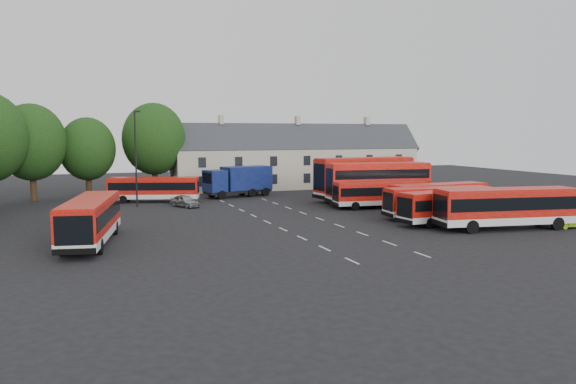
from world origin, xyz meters
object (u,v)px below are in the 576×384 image
at_px(bus_row_a, 507,205).
at_px(lime_car, 573,221).
at_px(silver_car, 185,201).
at_px(lamppost, 136,156).
at_px(bus_dd_south, 378,181).
at_px(box_truck, 239,180).
at_px(bus_west, 90,217).

relative_size(bus_row_a, lime_car, 3.30).
bearing_deg(silver_car, lamppost, 131.18).
xyz_separation_m(bus_dd_south, silver_car, (-19.67, 5.80, -1.95)).
xyz_separation_m(bus_row_a, bus_dd_south, (-1.94, 17.09, 0.60)).
height_order(bus_row_a, lime_car, bus_row_a).
bearing_deg(lime_car, silver_car, 58.50).
bearing_deg(lime_car, box_truck, 41.78).
distance_m(bus_row_a, lamppost, 36.34).
relative_size(bus_dd_south, lime_car, 3.12).
height_order(bus_row_a, lamppost, lamppost).
height_order(bus_dd_south, bus_west, bus_dd_south).
height_order(bus_dd_south, lamppost, lamppost).
relative_size(bus_row_a, box_truck, 1.36).
distance_m(bus_dd_south, silver_car, 20.60).
height_order(bus_west, lime_car, bus_west).
bearing_deg(lime_car, bus_dd_south, 32.35).
height_order(bus_row_a, bus_west, bus_row_a).
bearing_deg(box_truck, bus_row_a, -80.60).
xyz_separation_m(bus_row_a, silver_car, (-21.60, 22.89, -1.35)).
bearing_deg(bus_dd_south, lime_car, -61.79).
distance_m(bus_row_a, silver_car, 31.50).
xyz_separation_m(bus_row_a, lime_car, (5.56, -1.34, -1.39)).
bearing_deg(silver_car, box_truck, 16.82).
xyz_separation_m(bus_west, box_truck, (17.63, 24.62, 0.15)).
bearing_deg(bus_west, lime_car, -89.21).
relative_size(lime_car, lamppost, 0.36).
xyz_separation_m(silver_car, lamppost, (-4.66, 2.01, 4.71)).
xyz_separation_m(bus_west, lamppost, (5.10, 19.44, 3.43)).
xyz_separation_m(bus_west, silver_car, (9.76, 17.43, -1.27)).
xyz_separation_m(box_truck, lime_car, (19.29, -31.41, -1.46)).
xyz_separation_m(bus_west, lime_car, (36.92, -6.79, -1.32)).
relative_size(bus_row_a, bus_dd_south, 1.06).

